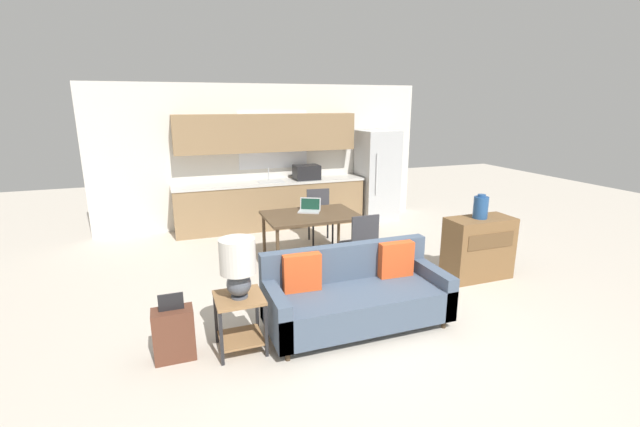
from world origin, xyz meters
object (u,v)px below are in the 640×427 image
Objects in this scene: side_table at (240,314)px; suitcase at (174,334)px; dining_chair_near_right at (361,242)px; vase at (481,207)px; dining_chair_far_right at (320,213)px; dining_table at (311,218)px; table_lamp at (238,263)px; refrigerator at (377,175)px; credenza at (478,248)px; couch at (355,295)px; laptop at (310,208)px.

suitcase is at bearing 174.13° from side_table.
dining_chair_near_right reaches higher than side_table.
dining_chair_far_right is (-1.47, 2.26, -0.51)m from vase.
table_lamp is at bearing -124.43° from dining_table.
refrigerator reaches higher than credenza.
vase is at bearing -93.08° from refrigerator.
side_table is 3.50m from dining_chair_far_right.
dining_table is at bearing 84.46° from couch.
laptop is (1.49, 2.27, 0.40)m from side_table.
suitcase is at bearing -171.28° from credenza.
couch is 2.14× the size of credenza.
dining_chair_near_right is 1.11m from laptop.
vase is at bearing -11.43° from laptop.
refrigerator is at bearing 42.37° from dining_table.
suitcase is at bearing -179.85° from couch.
laptop is (-1.90, 1.59, 0.35)m from credenza.
refrigerator reaches higher than couch.
credenza is at bearing 11.60° from table_lamp.
laptop is 3.09m from suitcase.
dining_chair_far_right is at bearing 62.11° from dining_table.
suitcase is at bearing -104.98° from laptop.
dining_chair_near_right reaches higher than suitcase.
table_lamp is at bearing -131.39° from refrigerator.
side_table is at bearing -168.54° from vase.
suitcase reaches higher than side_table.
credenza is 2.50m from laptop.
dining_chair_near_right is at bearing 34.31° from table_lamp.
table_lamp reaches higher than couch.
laptop reaches higher than dining_table.
side_table is at bearing -116.21° from dining_chair_far_right.
table_lamp is (-1.25, -0.09, 0.57)m from couch.
laptop is at bearing 76.91° from dining_table.
dining_chair_near_right is (0.64, 1.20, 0.16)m from couch.
dining_chair_far_right is at bearing 123.04° from vase.
vase reaches higher than dining_chair_far_right.
refrigerator is 5.37m from side_table.
credenza is at bearing -92.72° from refrigerator.
dining_chair_near_right is at bearing 25.75° from suitcase.
dining_chair_near_right is (1.89, 1.27, 0.12)m from side_table.
refrigerator is 2.00× the size of dining_chair_far_right.
couch is 4.83× the size of laptop.
side_table is 1.74× the size of vase.
refrigerator is 3.11× the size of table_lamp.
side_table is 0.63m from suitcase.
vase is 0.36× the size of dining_chair_near_right.
refrigerator is 4.59m from couch.
laptop is at bearing 56.70° from side_table.
table_lamp is 0.90m from suitcase.
table_lamp is at bearing -79.25° from side_table.
credenza reaches higher than couch.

